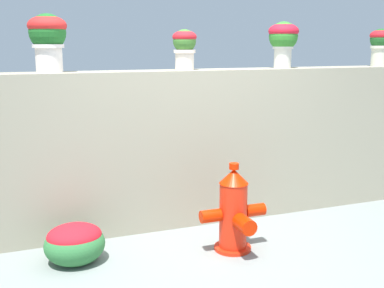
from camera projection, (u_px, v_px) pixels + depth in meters
name	position (u px, v px, depth m)	size (l,w,h in m)	color
ground_plane	(231.00, 274.00, 3.72)	(24.00, 24.00, 0.00)	gray
stone_wall	(179.00, 148.00, 4.69)	(5.33, 0.37, 1.50)	gray
potted_plant_1	(48.00, 36.00, 4.10)	(0.33, 0.33, 0.49)	silver
potted_plant_2	(185.00, 45.00, 4.49)	(0.23, 0.23, 0.38)	beige
potted_plant_3	(283.00, 38.00, 4.87)	(0.31, 0.31, 0.46)	beige
potted_plant_4	(380.00, 43.00, 5.33)	(0.24, 0.24, 0.41)	beige
fire_hydrant	(234.00, 213.00, 4.09)	(0.59, 0.47, 0.77)	red
flower_bush_left	(75.00, 242.00, 3.89)	(0.49, 0.44, 0.34)	#33783D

